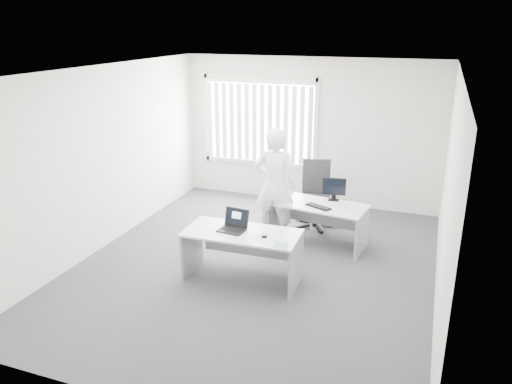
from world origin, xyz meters
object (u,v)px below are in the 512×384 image
(desk_far, at_px, (318,215))
(person, at_px, (275,185))
(monitor, at_px, (334,189))
(desk_near, at_px, (242,245))
(office_chair, at_px, (315,206))
(laptop, at_px, (231,222))

(desk_far, bearing_deg, person, -164.88)
(person, height_order, monitor, person)
(desk_near, bearing_deg, desk_far, 63.55)
(desk_near, bearing_deg, office_chair, 76.48)
(person, relative_size, monitor, 4.99)
(laptop, relative_size, monitor, 0.95)
(desk_near, xyz_separation_m, monitor, (0.88, 1.75, 0.36))
(laptop, distance_m, monitor, 2.05)
(monitor, bearing_deg, person, -167.73)
(desk_far, height_order, monitor, monitor)
(office_chair, height_order, person, person)
(desk_near, height_order, desk_far, desk_near)
(desk_far, relative_size, person, 0.84)
(office_chair, height_order, laptop, office_chair)
(desk_far, relative_size, monitor, 4.20)
(person, height_order, laptop, person)
(office_chair, xyz_separation_m, monitor, (0.41, -0.50, 0.51))
(office_chair, relative_size, laptop, 3.25)
(desk_near, distance_m, laptop, 0.37)
(desk_near, distance_m, person, 1.48)
(desk_near, bearing_deg, person, 88.08)
(monitor, bearing_deg, desk_far, -135.86)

